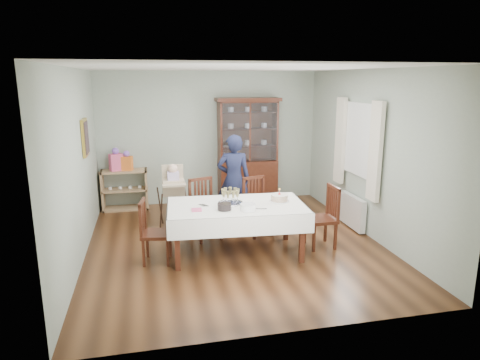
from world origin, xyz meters
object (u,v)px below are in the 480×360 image
object	(u,v)px
chair_far_left	(206,221)
woman	(234,180)
china_cabinet	(248,150)
birthday_cake	(279,198)
chair_end_left	(156,244)
gift_bag_pink	(116,160)
chair_end_right	(321,229)
champagne_tray	(230,199)
gift_bag_orange	(127,161)
dining_table	(236,229)
sideboard	(125,190)
high_chair	(174,202)
chair_far_right	(258,218)

from	to	relation	value
chair_far_left	woman	size ratio (longest dim) A/B	0.61
china_cabinet	birthday_cake	world-z (taller)	china_cabinet
chair_end_left	gift_bag_pink	size ratio (longest dim) A/B	2.00
chair_end_right	china_cabinet	bearing A→B (deg)	-169.99
champagne_tray	gift_bag_pink	xyz separation A→B (m)	(-1.76, 2.58, 0.17)
chair_far_left	gift_bag_orange	bearing A→B (deg)	106.66
dining_table	sideboard	xyz separation A→B (m)	(-1.70, 2.66, 0.02)
high_chair	woman	bearing A→B (deg)	-2.14
chair_far_left	chair_far_right	world-z (taller)	chair_far_left
sideboard	chair_end_left	distance (m)	2.75
chair_far_left	gift_bag_orange	size ratio (longest dim) A/B	2.52
chair_end_right	high_chair	size ratio (longest dim) A/B	0.85
champagne_tray	birthday_cake	distance (m)	0.74
gift_bag_pink	chair_far_left	bearing A→B (deg)	-52.28
china_cabinet	high_chair	world-z (taller)	china_cabinet
sideboard	woman	size ratio (longest dim) A/B	0.56
sideboard	chair_end_right	distance (m)	4.05
china_cabinet	chair_far_left	xyz separation A→B (m)	(-1.16, -1.91, -0.83)
chair_end_left	woman	xyz separation A→B (m)	(1.42, 1.41, 0.54)
dining_table	sideboard	distance (m)	3.16
chair_end_left	high_chair	world-z (taller)	high_chair
dining_table	high_chair	size ratio (longest dim) A/B	1.84
chair_far_right	champagne_tray	xyz separation A→B (m)	(-0.60, -0.67, 0.55)
dining_table	chair_end_left	bearing A→B (deg)	-178.19
chair_far_right	birthday_cake	xyz separation A→B (m)	(0.13, -0.71, 0.53)
chair_far_left	champagne_tray	size ratio (longest dim) A/B	2.65
chair_end_left	birthday_cake	xyz separation A→B (m)	(1.84, 0.06, 0.54)
dining_table	woman	xyz separation A→B (m)	(0.24, 1.37, 0.42)
chair_far_left	gift_bag_pink	size ratio (longest dim) A/B	2.16
sideboard	chair_end_left	size ratio (longest dim) A/B	0.99
woman	high_chair	bearing A→B (deg)	5.59
gift_bag_orange	china_cabinet	bearing A→B (deg)	-0.04
birthday_cake	china_cabinet	bearing A→B (deg)	86.98
birthday_cake	gift_bag_pink	world-z (taller)	gift_bag_pink
chair_far_left	high_chair	xyz separation A→B (m)	(-0.46, 0.67, 0.15)
sideboard	gift_bag_orange	bearing A→B (deg)	-15.60
woman	dining_table	bearing A→B (deg)	87.83
champagne_tray	gift_bag_orange	size ratio (longest dim) A/B	0.95
sideboard	high_chair	xyz separation A→B (m)	(0.89, -1.25, 0.04)
sideboard	gift_bag_pink	size ratio (longest dim) A/B	1.99
chair_end_left	chair_end_right	bearing A→B (deg)	-79.89
dining_table	chair_end_right	xyz separation A→B (m)	(1.34, -0.00, -0.10)
dining_table	gift_bag_orange	size ratio (longest dim) A/B	5.34
chair_end_right	champagne_tray	bearing A→B (deg)	-94.51
chair_far_left	dining_table	bearing A→B (deg)	-81.21
sideboard	birthday_cake	xyz separation A→B (m)	(2.36, -2.64, 0.41)
chair_end_left	woman	size ratio (longest dim) A/B	0.56
high_chair	chair_far_left	bearing A→B (deg)	-55.65
chair_end_right	gift_bag_orange	xyz separation A→B (m)	(-2.97, 2.65, 0.69)
dining_table	birthday_cake	xyz separation A→B (m)	(0.66, 0.02, 0.43)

